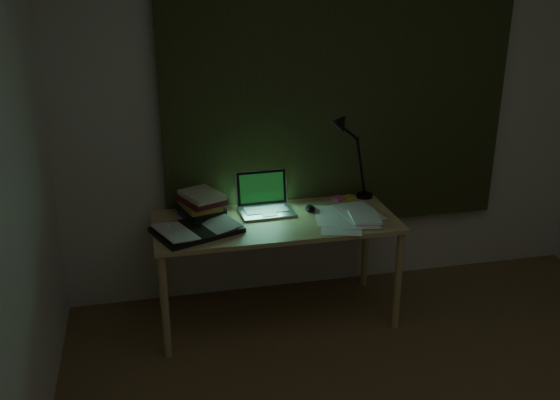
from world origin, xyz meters
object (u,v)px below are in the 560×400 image
at_px(book_stack, 201,204).
at_px(desk_lamp, 366,154).
at_px(desk, 276,269).
at_px(open_textbook, 197,229).
at_px(laptop, 267,195).
at_px(loose_papers, 355,217).

bearing_deg(book_stack, desk_lamp, 6.17).
distance_m(desk, desk_lamp, 0.92).
bearing_deg(desk_lamp, desk, -170.60).
xyz_separation_m(open_textbook, book_stack, (0.05, 0.21, 0.06)).
bearing_deg(open_textbook, laptop, 1.23).
relative_size(desk, laptop, 3.97).
bearing_deg(book_stack, desk, -17.68).
bearing_deg(desk, open_textbook, -170.88).
distance_m(desk, laptop, 0.45).
xyz_separation_m(book_stack, loose_papers, (0.88, -0.22, -0.07)).
distance_m(loose_papers, desk_lamp, 0.47).
relative_size(open_textbook, book_stack, 1.79).
height_order(book_stack, loose_papers, book_stack).
xyz_separation_m(desk, desk_lamp, (0.64, 0.25, 0.61)).
height_order(desk, laptop, laptop).
distance_m(laptop, loose_papers, 0.54).
relative_size(book_stack, loose_papers, 0.65).
relative_size(laptop, book_stack, 1.42).
bearing_deg(desk, desk_lamp, 21.25).
relative_size(laptop, desk_lamp, 0.63).
relative_size(book_stack, desk_lamp, 0.44).
bearing_deg(open_textbook, loose_papers, -22.48).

